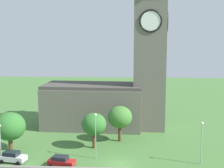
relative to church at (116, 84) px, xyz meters
name	(u,v)px	position (x,y,z in m)	size (l,w,h in m)	color
ground_plane	(122,136)	(1.57, -6.74, -9.95)	(200.00, 200.00, 0.00)	#477538
church	(116,84)	(0.00, 0.00, 0.00)	(28.31, 12.36, 34.06)	#666056
car_white	(13,157)	(-16.03, -21.92, -9.04)	(4.60, 2.90, 1.81)	silver
car_red	(61,161)	(-7.64, -23.17, -9.09)	(4.57, 2.86, 1.70)	red
streetlamp_west_end	(0,135)	(-18.50, -20.63, -5.83)	(0.44, 0.44, 6.04)	#9EA0A5
streetlamp_west_mid	(96,129)	(-2.51, -19.54, -4.81)	(0.44, 0.44, 7.83)	#9EA0A5
streetlamp_central	(202,136)	(14.77, -21.03, -5.25)	(0.44, 0.44, 7.05)	#9EA0A5
tree_by_tower	(94,124)	(-3.37, -14.31, -5.42)	(4.60, 4.60, 6.64)	brown
tree_riverside_east	(120,117)	(1.31, -10.11, -5.07)	(4.81, 4.81, 7.10)	brown
tree_churchyard	(10,126)	(-18.50, -16.20, -5.54)	(5.68, 5.68, 7.00)	brown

